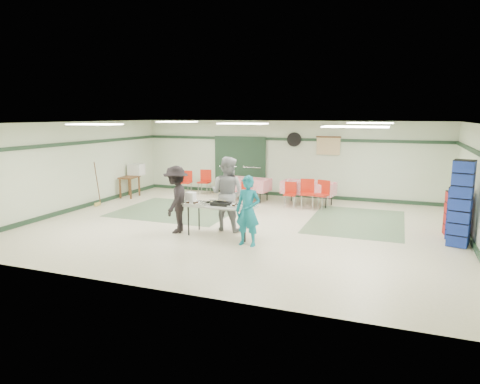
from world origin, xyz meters
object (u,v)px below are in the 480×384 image
(chair_a, at_px, (307,191))
(chair_loose_b, at_px, (186,180))
(office_printer, at_px, (136,169))
(volunteer_grey, at_px, (227,194))
(broom, at_px, (97,183))
(chair_b, at_px, (290,192))
(chair_d, at_px, (244,189))
(crate_stack_red, at_px, (455,214))
(volunteer_dark, at_px, (176,199))
(volunteer_teal, at_px, (248,211))
(dining_table_a, at_px, (308,187))
(crate_stack_blue_a, at_px, (457,213))
(printer_table, at_px, (129,180))
(dining_table_b, at_px, (245,184))
(chair_c, at_px, (322,192))
(serving_table, at_px, (221,207))
(chair_loose_a, at_px, (205,179))
(crate_stack_blue_b, at_px, (461,204))

(chair_a, bearing_deg, chair_loose_b, 158.21)
(chair_a, bearing_deg, office_printer, 167.85)
(volunteer_grey, bearing_deg, chair_loose_b, -42.56)
(broom, bearing_deg, chair_a, 19.97)
(volunteer_grey, bearing_deg, chair_b, -95.90)
(office_printer, bearing_deg, chair_d, -4.60)
(crate_stack_red, bearing_deg, volunteer_dark, -162.37)
(volunteer_teal, xyz_separation_m, dining_table_a, (0.36, 4.88, -0.22))
(dining_table_a, bearing_deg, broom, -148.56)
(crate_stack_blue_a, bearing_deg, printer_table, 170.32)
(dining_table_b, relative_size, chair_d, 2.31)
(broom, bearing_deg, volunteer_teal, -18.70)
(volunteer_grey, height_order, chair_d, volunteer_grey)
(chair_c, height_order, crate_stack_blue_a, crate_stack_blue_a)
(chair_d, bearing_deg, volunteer_grey, -54.74)
(serving_table, xyz_separation_m, crate_stack_red, (5.31, 1.96, -0.17))
(chair_loose_a, distance_m, chair_loose_b, 0.70)
(chair_loose_a, distance_m, crate_stack_red, 8.52)
(chair_loose_a, relative_size, office_printer, 1.81)
(dining_table_b, bearing_deg, office_printer, -165.89)
(office_printer, bearing_deg, crate_stack_red, -14.04)
(serving_table, xyz_separation_m, chair_d, (-0.79, 3.80, -0.24))
(serving_table, height_order, volunteer_grey, volunteer_grey)
(chair_loose_a, bearing_deg, crate_stack_red, -24.26)
(volunteer_dark, height_order, crate_stack_red, volunteer_dark)
(crate_stack_blue_b, relative_size, printer_table, 2.35)
(printer_table, bearing_deg, chair_c, -2.99)
(volunteer_grey, xyz_separation_m, dining_table_b, (-0.91, 3.82, -0.37))
(volunteer_grey, height_order, broom, volunteer_grey)
(serving_table, distance_m, chair_loose_b, 5.76)
(chair_b, distance_m, broom, 6.19)
(volunteer_grey, xyz_separation_m, broom, (-5.02, 1.25, -0.21))
(chair_loose_a, xyz_separation_m, chair_loose_b, (-0.67, -0.20, -0.03))
(serving_table, relative_size, crate_stack_blue_a, 1.38)
(chair_loose_a, relative_size, chair_loose_b, 1.05)
(chair_b, xyz_separation_m, chair_d, (-1.57, -0.01, -0.02))
(chair_c, bearing_deg, crate_stack_red, -7.30)
(dining_table_a, height_order, office_printer, office_printer)
(chair_a, bearing_deg, broom, -174.15)
(chair_loose_a, bearing_deg, volunteer_teal, -60.65)
(volunteer_dark, distance_m, office_printer, 5.52)
(serving_table, bearing_deg, volunteer_dark, -173.72)
(dining_table_a, height_order, crate_stack_blue_b, crate_stack_blue_b)
(dining_table_b, height_order, chair_c, chair_c)
(chair_d, bearing_deg, printer_table, -152.58)
(dining_table_a, distance_m, chair_d, 2.11)
(chair_a, bearing_deg, dining_table_b, 154.61)
(chair_d, height_order, crate_stack_blue_b, crate_stack_blue_b)
(chair_d, xyz_separation_m, printer_table, (-4.21, -0.36, 0.15))
(volunteer_grey, xyz_separation_m, chair_d, (-0.74, 3.24, -0.47))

